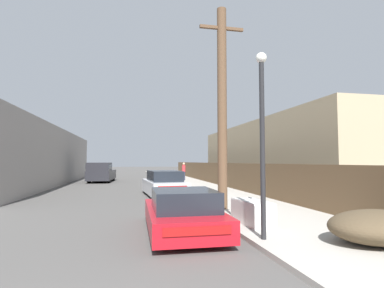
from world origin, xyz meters
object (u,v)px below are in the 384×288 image
Objects in this scene: utility_pole at (222,105)px; street_lamp at (262,129)px; parked_sports_car_red at (183,213)px; pickup_truck at (101,172)px; discarded_fridge at (252,212)px; car_parked_mid at (164,184)px; pedestrian at (184,171)px; brush_pile at (378,227)px.

street_lamp is (-0.45, -4.58, -1.45)m from utility_pole.
utility_pole is (2.11, 3.06, 3.62)m from parked_sports_car_red.
street_lamp reaches higher than pickup_truck.
street_lamp is at bearing -108.57° from discarded_fridge.
street_lamp reaches higher than parked_sports_car_red.
pedestrian reaches higher than car_parked_mid.
pickup_truck is (-4.07, 21.21, 0.38)m from parked_sports_car_red.
pickup_truck reaches higher than discarded_fridge.
utility_pole is at bearing -77.76° from car_parked_mid.
utility_pole is 4.66× the size of pedestrian.
street_lamp is at bearing 108.32° from pickup_truck.
utility_pole is 1.78× the size of street_lamp.
utility_pole is at bearing -95.16° from pedestrian.
pedestrian is (3.68, 20.45, 0.45)m from parked_sports_car_red.
street_lamp reaches higher than car_parked_mid.
pickup_truck is 19.44m from utility_pole.
brush_pile is at bearing -89.27° from pedestrian.
utility_pole is at bearing 108.84° from brush_pile.
street_lamp is at bearing -87.55° from car_parked_mid.
parked_sports_car_red reaches higher than brush_pile.
parked_sports_car_red is 21.60m from pickup_truck.
parked_sports_car_red is 0.79× the size of pickup_truck.
pickup_truck is 23.50m from street_lamp.
parked_sports_car_red is 0.87× the size of car_parked_mid.
brush_pile is (3.97, -2.39, -0.05)m from parked_sports_car_red.
pickup_truck reaches higher than parked_sports_car_red.
discarded_fridge is 0.95× the size of pedestrian.
pickup_truck is at bearing 104.17° from street_lamp.
pickup_truck is at bearing 108.82° from brush_pile.
car_parked_mid reaches higher than brush_pile.
discarded_fridge is at bearing 126.17° from brush_pile.
discarded_fridge is 0.34× the size of car_parked_mid.
parked_sports_car_red is at bearing -97.33° from car_parked_mid.
utility_pole is (0.01, 2.89, 3.70)m from discarded_fridge.
parked_sports_car_red is at bearing 137.68° from street_lamp.
discarded_fridge is 0.37× the size of street_lamp.
car_parked_mid is 1.09× the size of street_lamp.
street_lamp is (1.22, -10.16, 2.05)m from car_parked_mid.
car_parked_mid reaches higher than parked_sports_car_red.
pickup_truck is at bearing 108.81° from utility_pole.
car_parked_mid is 0.90× the size of pickup_truck.
discarded_fridge is at bearing 75.53° from street_lamp.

